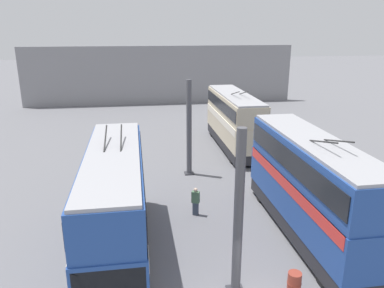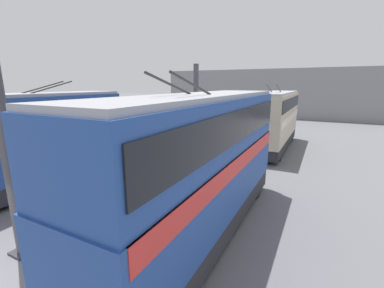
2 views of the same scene
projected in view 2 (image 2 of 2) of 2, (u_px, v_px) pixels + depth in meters
name	position (u px, v px, depth m)	size (l,w,h in m)	color
depot_back_wall	(268.00, 94.00, 40.92)	(0.50, 36.00, 7.66)	gray
support_column_near	(8.00, 157.00, 7.55)	(0.65, 0.65, 6.67)	#4C4C51
support_column_far	(196.00, 114.00, 18.45)	(0.65, 0.65, 6.67)	#4C4C51
bus_left_near	(202.00, 158.00, 8.75)	(10.72, 2.54, 5.61)	black
bus_left_far	(275.00, 117.00, 21.19)	(10.47, 2.54, 5.31)	black
bus_right_mid	(29.00, 137.00, 12.62)	(10.44, 2.54, 5.49)	black
person_aisle_midway	(137.00, 168.00, 13.94)	(0.40, 0.48, 1.61)	#384251
oil_drum	(56.00, 271.00, 6.84)	(0.56, 0.56, 0.89)	#933828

